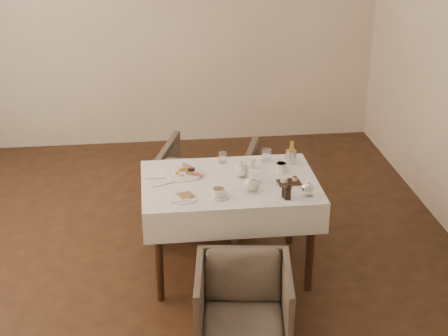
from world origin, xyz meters
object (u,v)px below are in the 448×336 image
Objects in this scene: table at (229,195)px; armchair_near at (243,305)px; armchair_far at (208,185)px; breakfast_plate at (185,173)px; teapot_centre at (240,169)px.

table is 2.05× the size of armchair_near.
breakfast_plate is at bearing 86.74° from armchair_far.
armchair_far is 0.87m from teapot_centre.
table is at bearing -38.26° from breakfast_plate.
breakfast_plate is (-0.30, 1.04, 0.48)m from armchair_near.
armchair_near is 1.08m from teapot_centre.
teapot_centre is at bearing -25.21° from breakfast_plate.
breakfast_plate is at bearing 152.03° from teapot_centre.
teapot_centre is at bearing 121.15° from armchair_far.
armchair_near is 1.65m from armchair_far.
teapot_centre is (0.09, 0.06, 0.18)m from table.
breakfast_plate reaches higher than armchair_far.
table is at bearing 96.28° from armchair_near.
table is 0.83m from armchair_far.
breakfast_plate is 0.42m from teapot_centre.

